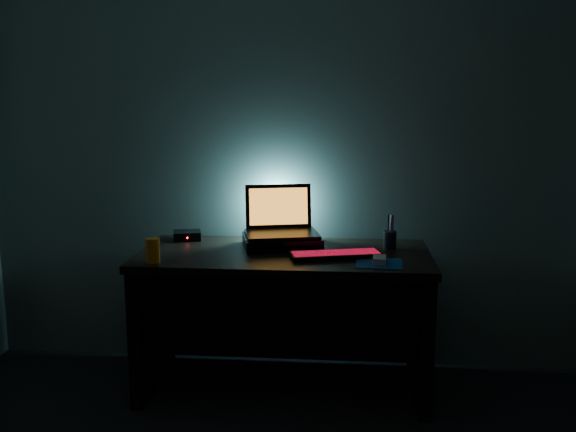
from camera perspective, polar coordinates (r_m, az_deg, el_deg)
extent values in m
cube|color=#4C5751|center=(3.60, 0.19, 5.98)|extent=(3.50, 0.00, 2.50)
cube|color=black|center=(3.31, -0.35, -3.56)|extent=(1.50, 0.70, 0.04)
cube|color=black|center=(3.56, -11.95, -9.10)|extent=(0.06, 0.64, 0.71)
cube|color=black|center=(3.44, 11.70, -9.80)|extent=(0.06, 0.64, 0.71)
cube|color=black|center=(3.74, 0.12, -7.90)|extent=(1.38, 0.02, 0.65)
cube|color=black|center=(3.42, -0.56, -2.26)|extent=(0.46, 0.38, 0.06)
cube|color=black|center=(3.41, -0.56, -1.62)|extent=(0.43, 0.34, 0.02)
cube|color=black|center=(3.51, -0.86, 0.88)|extent=(0.36, 0.13, 0.24)
cube|color=orange|center=(3.50, -0.84, 0.86)|extent=(0.32, 0.10, 0.20)
cube|color=black|center=(3.21, 4.26, -3.48)|extent=(0.48, 0.25, 0.03)
cube|color=red|center=(3.20, 4.26, -3.24)|extent=(0.45, 0.23, 0.00)
cube|color=navy|center=(3.11, 8.12, -4.19)|extent=(0.23, 0.21, 0.00)
cube|color=#99999F|center=(3.11, 8.13, -3.88)|extent=(0.07, 0.11, 0.03)
cylinder|color=black|center=(3.41, 9.05, -2.11)|extent=(0.09, 0.09, 0.09)
cylinder|color=orange|center=(3.16, -11.95, -3.01)|extent=(0.09, 0.09, 0.12)
cube|color=black|center=(3.63, -8.96, -1.73)|extent=(0.17, 0.15, 0.05)
sphere|color=#FF0C07|center=(3.57, -8.94, -1.93)|extent=(0.01, 0.01, 0.01)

